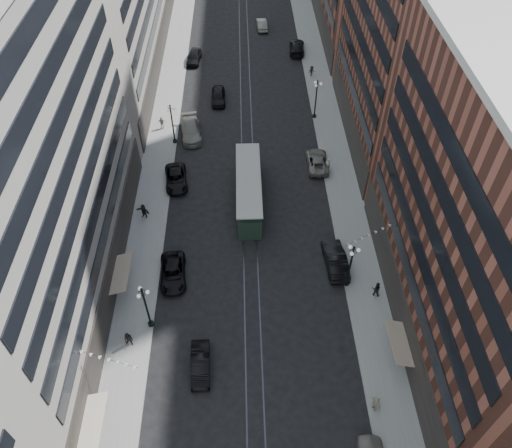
{
  "coord_description": "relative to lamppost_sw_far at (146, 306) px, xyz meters",
  "views": [
    {
      "loc": [
        -0.46,
        3.33,
        39.26
      ],
      "look_at": [
        0.55,
        35.67,
        5.0
      ],
      "focal_mm": 35.0,
      "sensor_mm": 36.0,
      "label": 1
    }
  ],
  "objects": [
    {
      "name": "ground",
      "position": [
        9.2,
        32.0,
        -3.1
      ],
      "size": [
        220.0,
        220.0,
        0.0
      ],
      "primitive_type": "plane",
      "color": "black",
      "rests_on": "ground"
    },
    {
      "name": "sidewalk_west",
      "position": [
        -1.8,
        42.0,
        -3.02
      ],
      "size": [
        4.0,
        180.0,
        0.15
      ],
      "primitive_type": "cube",
      "color": "gray",
      "rests_on": "ground"
    },
    {
      "name": "sidewalk_east",
      "position": [
        20.2,
        42.0,
        -3.02
      ],
      "size": [
        4.0,
        180.0,
        0.15
      ],
      "primitive_type": "cube",
      "color": "gray",
      "rests_on": "ground"
    },
    {
      "name": "rail_west",
      "position": [
        8.5,
        42.0,
        -3.09
      ],
      "size": [
        0.12,
        180.0,
        0.02
      ],
      "primitive_type": "cube",
      "color": "#2D2D33",
      "rests_on": "ground"
    },
    {
      "name": "rail_east",
      "position": [
        9.9,
        42.0,
        -3.09
      ],
      "size": [
        0.12,
        180.0,
        0.02
      ],
      "primitive_type": "cube",
      "color": "#2D2D33",
      "rests_on": "ground"
    },
    {
      "name": "building_west_mid",
      "position": [
        -7.8,
        5.0,
        10.9
      ],
      "size": [
        8.0,
        36.0,
        28.0
      ],
      "primitive_type": "cube",
      "color": "gray",
      "rests_on": "ground"
    },
    {
      "name": "building_east_mid",
      "position": [
        26.2,
        -0.0,
        8.9
      ],
      "size": [
        8.0,
        30.0,
        24.0
      ],
      "primitive_type": "cube",
      "color": "brown",
      "rests_on": "ground"
    },
    {
      "name": "lamppost_sw_far",
      "position": [
        0.0,
        0.0,
        0.0
      ],
      "size": [
        1.03,
        1.14,
        5.52
      ],
      "color": "black",
      "rests_on": "sidewalk_west"
    },
    {
      "name": "lamppost_sw_mid",
      "position": [
        0.0,
        27.0,
        0.0
      ],
      "size": [
        1.03,
        1.14,
        5.52
      ],
      "color": "black",
      "rests_on": "sidewalk_west"
    },
    {
      "name": "lamppost_se_far",
      "position": [
        18.4,
        4.0,
        0.0
      ],
      "size": [
        1.03,
        1.14,
        5.52
      ],
      "color": "black",
      "rests_on": "sidewalk_east"
    },
    {
      "name": "lamppost_se_mid",
      "position": [
        18.4,
        32.0,
        0.0
      ],
      "size": [
        1.03,
        1.14,
        5.52
      ],
      "color": "black",
      "rests_on": "sidewalk_east"
    },
    {
      "name": "streetcar",
      "position": [
        9.2,
        16.05,
        -1.54
      ],
      "size": [
        2.71,
        12.23,
        3.38
      ],
      "color": "#233728",
      "rests_on": "ground"
    },
    {
      "name": "car_2",
      "position": [
        1.59,
        5.43,
        -2.37
      ],
      "size": [
        2.83,
        5.41,
        1.45
      ],
      "primitive_type": "imported",
      "rotation": [
        0.0,
        0.0,
        0.08
      ],
      "color": "black",
      "rests_on": "ground"
    },
    {
      "name": "car_5",
      "position": [
        4.7,
        -4.37,
        -2.36
      ],
      "size": [
        1.73,
        4.51,
        1.47
      ],
      "primitive_type": "imported",
      "rotation": [
        0.0,
        0.0,
        0.04
      ],
      "color": "black",
      "rests_on": "ground"
    },
    {
      "name": "pedestrian_2",
      "position": [
        -1.58,
        -2.0,
        -2.08
      ],
      "size": [
        0.92,
        0.62,
        1.73
      ],
      "primitive_type": "imported",
      "rotation": [
        0.0,
        0.0,
        -0.21
      ],
      "color": "black",
      "rests_on": "sidewalk_west"
    },
    {
      "name": "pedestrian_4",
      "position": [
        18.7,
        -8.37,
        -1.98
      ],
      "size": [
        0.95,
        1.24,
        1.93
      ],
      "primitive_type": "imported",
      "rotation": [
        0.0,
        0.0,
        2.01
      ],
      "color": "beige",
      "rests_on": "sidewalk_east"
    },
    {
      "name": "car_7",
      "position": [
        0.8,
        19.27,
        -2.36
      ],
      "size": [
        3.09,
        5.55,
        1.47
      ],
      "primitive_type": "imported",
      "rotation": [
        0.0,
        0.0,
        0.13
      ],
      "color": "black",
      "rests_on": "ground"
    },
    {
      "name": "car_8",
      "position": [
        1.98,
        28.48,
        -2.22
      ],
      "size": [
        3.24,
        6.29,
        1.75
      ],
      "primitive_type": "imported",
      "rotation": [
        0.0,
        0.0,
        0.14
      ],
      "color": "slate",
      "rests_on": "ground"
    },
    {
      "name": "car_9",
      "position": [
        1.34,
        47.69,
        -2.28
      ],
      "size": [
        2.44,
        4.98,
        1.63
      ],
      "primitive_type": "imported",
      "rotation": [
        0.0,
        0.0,
        -0.11
      ],
      "color": "black",
      "rests_on": "ground"
    },
    {
      "name": "car_10",
      "position": [
        17.6,
        6.44,
        -2.2
      ],
      "size": [
        2.27,
        5.55,
        1.79
      ],
      "primitive_type": "imported",
      "rotation": [
        0.0,
        0.0,
        3.21
      ],
      "color": "black",
      "rests_on": "ground"
    },
    {
      "name": "car_11",
      "position": [
        17.6,
        21.9,
        -2.37
      ],
      "size": [
        2.48,
        5.28,
        1.46
      ],
      "primitive_type": "imported",
      "rotation": [
        0.0,
        0.0,
        3.13
      ],
      "color": "slate",
      "rests_on": "ground"
    },
    {
      "name": "car_12",
      "position": [
        17.6,
        50.31,
        -2.27
      ],
      "size": [
        2.75,
        5.87,
        1.66
      ],
      "primitive_type": "imported",
      "rotation": [
        0.0,
        0.0,
        3.06
      ],
      "color": "black",
      "rests_on": "ground"
    },
    {
      "name": "car_13",
      "position": [
        5.36,
        36.42,
        -2.28
      ],
      "size": [
        2.05,
        4.85,
        1.64
      ],
      "primitive_type": "imported",
      "rotation": [
        0.0,
        0.0,
        0.03
      ],
      "color": "black",
      "rests_on": "ground"
    },
    {
      "name": "car_14",
      "position": [
        12.36,
        58.63,
        -2.34
      ],
      "size": [
        1.82,
        4.66,
        1.51
      ],
      "primitive_type": "imported",
      "rotation": [
        0.0,
        0.0,
        3.19
      ],
      "color": "gray",
      "rests_on": "ground"
    },
    {
      "name": "pedestrian_5",
      "position": [
        -2.25,
        13.76,
        -2.07
      ],
      "size": [
        1.66,
        1.1,
        1.74
      ],
      "primitive_type": "imported",
      "rotation": [
        0.0,
        0.0,
        -0.44
      ],
      "color": "black",
      "rests_on": "sidewalk_west"
    },
    {
      "name": "pedestrian_6",
      "position": [
        -1.87,
        30.06,
        -2.09
      ],
      "size": [
        1.02,
        0.5,
        1.71
      ],
      "primitive_type": "imported",
      "rotation": [
        0.0,
        0.0,
        3.19
      ],
      "color": "gray",
      "rests_on": "sidewalk_west"
    },
    {
      "name": "pedestrian_7",
      "position": [
        20.92,
        2.67,
        -2.08
      ],
      "size": [
        0.95,
        0.73,
        1.73
      ],
      "primitive_type": "imported",
      "rotation": [
        0.0,
        0.0,
        2.78
      ],
      "color": "black",
      "rests_on": "sidewalk_east"
    },
    {
      "name": "pedestrian_8",
      "position": [
        18.7,
        20.91,
        -2.04
      ],
      "size": [
        0.79,
        0.69,
        1.82
      ],
      "primitive_type": "imported",
      "rotation": [
        0.0,
        0.0,
        3.61
      ],
      "color": "beige",
      "rests_on": "sidewalk_east"
    },
    {
      "name": "pedestrian_9",
      "position": [
        19.15,
        42.63,
        -2.17
      ],
      "size": [
        1.08,
        0.7,
        1.55
      ],
      "primitive_type": "imported",
      "rotation": [
        0.0,
        0.0,
        0.32
      ],
      "color": "black",
      "rests_on": "sidewalk_east"
    }
  ]
}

